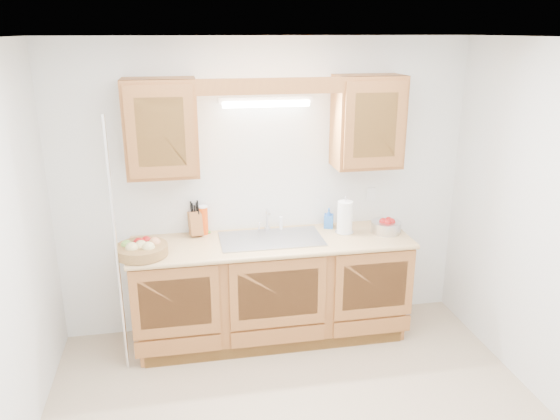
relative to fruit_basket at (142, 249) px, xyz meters
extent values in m
plane|color=white|center=(1.03, -1.06, 1.54)|extent=(3.50, 3.50, 0.00)
cube|color=silver|center=(1.03, 0.44, 0.29)|extent=(3.50, 0.02, 2.50)
cube|color=#A1642F|center=(1.03, 0.14, -0.52)|extent=(2.20, 0.60, 0.86)
cube|color=tan|center=(1.03, 0.13, -0.08)|extent=(2.30, 0.63, 0.04)
cube|color=#A1642F|center=(0.20, 0.28, 0.87)|extent=(0.55, 0.33, 0.75)
cube|color=#A1642F|center=(1.86, 0.28, 0.87)|extent=(0.55, 0.33, 0.75)
cube|color=#A1642F|center=(1.03, 0.13, 1.18)|extent=(2.20, 0.05, 0.12)
cylinder|color=white|center=(1.03, 0.34, 1.02)|extent=(0.70, 0.05, 0.05)
cube|color=white|center=(1.03, 0.37, 1.05)|extent=(0.76, 0.06, 0.05)
cube|color=#9E9EA3|center=(1.03, 0.15, -0.05)|extent=(0.84, 0.46, 0.01)
cube|color=#9E9EA3|center=(0.82, 0.15, -0.14)|extent=(0.39, 0.40, 0.16)
cube|color=#9E9EA3|center=(1.24, 0.15, -0.14)|extent=(0.39, 0.40, 0.16)
cylinder|color=silver|center=(1.03, 0.35, -0.04)|extent=(0.06, 0.06, 0.04)
cylinder|color=silver|center=(1.03, 0.35, 0.04)|extent=(0.02, 0.02, 0.16)
cylinder|color=silver|center=(1.03, 0.30, 0.13)|extent=(0.02, 0.12, 0.02)
cylinder|color=white|center=(1.15, 0.35, 0.00)|extent=(0.03, 0.03, 0.12)
cylinder|color=silver|center=(-0.17, -0.12, 0.04)|extent=(0.03, 0.03, 2.00)
cube|color=white|center=(1.98, 0.44, 0.19)|extent=(0.08, 0.01, 0.12)
cylinder|color=olive|center=(0.00, 0.00, -0.01)|extent=(0.52, 0.52, 0.08)
sphere|color=#D8C67F|center=(-0.07, -0.05, 0.02)|extent=(0.10, 0.10, 0.10)
sphere|color=#D8C67F|center=(0.06, -0.06, 0.02)|extent=(0.10, 0.10, 0.10)
sphere|color=tan|center=(0.10, 0.04, 0.02)|extent=(0.09, 0.09, 0.09)
sphere|color=#9E1212|center=(-0.02, 0.06, 0.02)|extent=(0.09, 0.09, 0.09)
sphere|color=#72A53F|center=(-0.11, 0.03, 0.02)|extent=(0.09, 0.09, 0.09)
sphere|color=#D8C67F|center=(0.00, -0.01, 0.02)|extent=(0.10, 0.10, 0.10)
sphere|color=#9E1212|center=(0.03, 0.10, 0.02)|extent=(0.08, 0.08, 0.08)
cube|color=#A1642F|center=(0.42, 0.37, 0.05)|extent=(0.13, 0.18, 0.23)
cylinder|color=black|center=(0.40, 0.35, 0.17)|extent=(0.02, 0.04, 0.08)
cylinder|color=black|center=(0.42, 0.35, 0.17)|extent=(0.02, 0.04, 0.08)
cylinder|color=black|center=(0.45, 0.35, 0.17)|extent=(0.02, 0.04, 0.08)
cylinder|color=black|center=(0.41, 0.39, 0.18)|extent=(0.02, 0.04, 0.08)
cylinder|color=black|center=(0.44, 0.39, 0.18)|extent=(0.02, 0.04, 0.08)
cylinder|color=black|center=(0.40, 0.42, 0.19)|extent=(0.02, 0.04, 0.08)
cylinder|color=black|center=(0.45, 0.42, 0.19)|extent=(0.02, 0.04, 0.08)
cylinder|color=#E0460C|center=(0.49, 0.38, 0.06)|extent=(0.10, 0.10, 0.24)
cylinder|color=white|center=(0.49, 0.38, 0.19)|extent=(0.08, 0.08, 0.01)
imported|color=blue|center=(1.57, 0.33, 0.03)|extent=(0.10, 0.10, 0.18)
cube|color=#CC333F|center=(0.49, 0.38, -0.05)|extent=(0.12, 0.09, 0.01)
cube|color=green|center=(0.49, 0.38, -0.04)|extent=(0.12, 0.09, 0.02)
cylinder|color=silver|center=(1.67, 0.18, -0.05)|extent=(0.16, 0.16, 0.01)
cylinder|color=silver|center=(1.67, 0.18, 0.10)|extent=(0.02, 0.02, 0.32)
cylinder|color=white|center=(1.67, 0.18, 0.09)|extent=(0.14, 0.14, 0.27)
sphere|color=silver|center=(1.67, 0.18, 0.26)|extent=(0.02, 0.02, 0.02)
cylinder|color=silver|center=(2.02, 0.13, -0.01)|extent=(0.30, 0.30, 0.10)
sphere|color=#9E1212|center=(1.99, 0.13, 0.04)|extent=(0.07, 0.07, 0.07)
sphere|color=#9E1212|center=(2.05, 0.15, 0.04)|extent=(0.07, 0.07, 0.07)
sphere|color=#9E1212|center=(2.02, 0.10, 0.04)|extent=(0.07, 0.07, 0.07)
sphere|color=#9E1212|center=(2.06, 0.11, 0.04)|extent=(0.07, 0.07, 0.07)
camera|label=1|loc=(0.32, -3.98, 1.59)|focal=35.00mm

